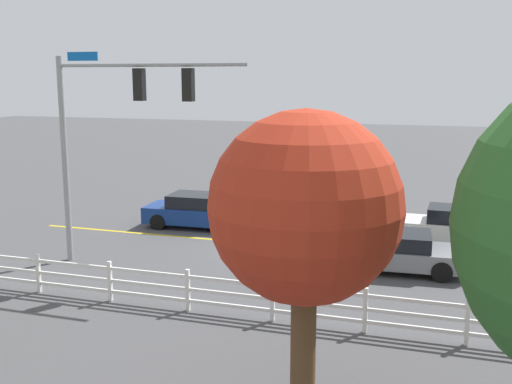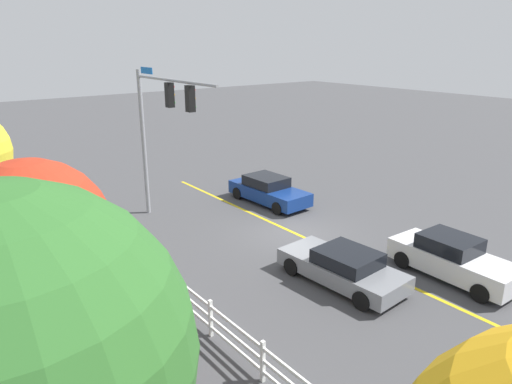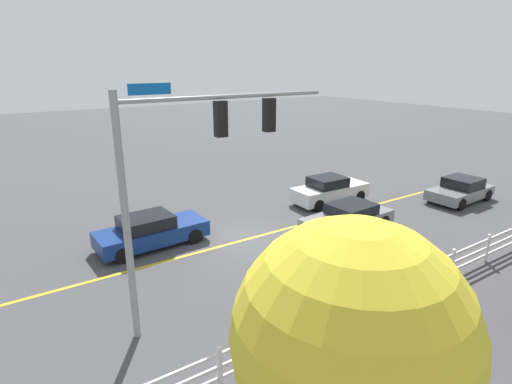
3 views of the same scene
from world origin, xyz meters
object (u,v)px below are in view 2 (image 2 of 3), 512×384
at_px(car_2, 268,190).
at_px(tree_3, 14,362).
at_px(tree_0, 34,238).
at_px(car_0, 343,267).
at_px(car_1, 452,258).

relative_size(car_2, tree_3, 0.72).
bearing_deg(tree_0, car_0, -94.86).
height_order(car_0, tree_0, tree_0).
distance_m(car_0, car_2, 8.88).
bearing_deg(car_2, tree_0, -62.28).
bearing_deg(car_1, car_2, -178.35).
relative_size(car_1, tree_0, 0.79).
bearing_deg(car_0, car_2, -25.71).
bearing_deg(car_2, tree_3, -51.70).
bearing_deg(car_0, tree_0, 81.77).
distance_m(car_0, tree_0, 9.93).
distance_m(car_1, tree_0, 13.45).
xyz_separation_m(car_1, tree_0, (2.83, 12.75, 3.21)).
xyz_separation_m(car_1, tree_3, (-1.88, 14.08, 3.47)).
distance_m(car_2, tree_3, 18.88).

